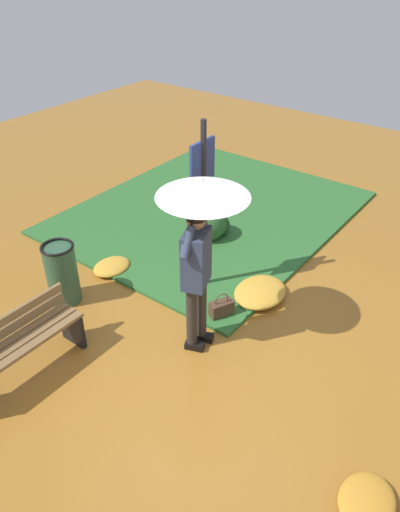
# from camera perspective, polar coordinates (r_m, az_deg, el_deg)

# --- Properties ---
(ground_plane) EXTENTS (18.00, 18.00, 0.00)m
(ground_plane) POSITION_cam_1_polar(r_m,az_deg,el_deg) (5.72, -0.52, -11.28)
(ground_plane) COLOR #9E6623
(grass_verge) EXTENTS (4.80, 4.00, 0.05)m
(grass_verge) POSITION_cam_1_polar(r_m,az_deg,el_deg) (8.46, 1.28, 5.15)
(grass_verge) COLOR #2D662D
(grass_verge) RESTS_ON ground_plane
(person_with_umbrella) EXTENTS (0.96, 0.96, 2.04)m
(person_with_umbrella) POSITION_cam_1_polar(r_m,az_deg,el_deg) (4.99, 0.00, 3.68)
(person_with_umbrella) COLOR #2D2823
(person_with_umbrella) RESTS_ON ground_plane
(info_sign_post) EXTENTS (0.44, 0.07, 2.30)m
(info_sign_post) POSITION_cam_1_polar(r_m,az_deg,el_deg) (5.96, 0.31, 7.76)
(info_sign_post) COLOR black
(info_sign_post) RESTS_ON ground_plane
(handbag) EXTENTS (0.33, 0.25, 0.37)m
(handbag) POSITION_cam_1_polar(r_m,az_deg,el_deg) (6.12, 2.49, -6.21)
(handbag) COLOR #4C3323
(handbag) RESTS_ON ground_plane
(park_bench) EXTENTS (1.40, 0.37, 0.75)m
(park_bench) POSITION_cam_1_polar(r_m,az_deg,el_deg) (5.57, -20.14, -9.71)
(park_bench) COLOR black
(park_bench) RESTS_ON ground_plane
(trash_bin) EXTENTS (0.42, 0.42, 0.83)m
(trash_bin) POSITION_cam_1_polar(r_m,az_deg,el_deg) (6.46, -15.73, -1.94)
(trash_bin) COLOR #2D5138
(trash_bin) RESTS_ON ground_plane
(shrub_cluster) EXTENTS (0.66, 0.60, 0.54)m
(shrub_cluster) POSITION_cam_1_polar(r_m,az_deg,el_deg) (7.63, 1.09, 3.75)
(shrub_cluster) COLOR #285628
(shrub_cluster) RESTS_ON ground_plane
(leaf_pile_near_person) EXTENTS (0.56, 0.45, 0.12)m
(leaf_pile_near_person) POSITION_cam_1_polar(r_m,az_deg,el_deg) (7.09, -10.21, -1.22)
(leaf_pile_near_person) COLOR gold
(leaf_pile_near_person) RESTS_ON ground_plane
(leaf_pile_by_bench) EXTENTS (0.79, 0.63, 0.17)m
(leaf_pile_by_bench) POSITION_cam_1_polar(r_m,az_deg,el_deg) (6.50, 6.98, -4.17)
(leaf_pile_by_bench) COLOR gold
(leaf_pile_by_bench) RESTS_ON ground_plane
(leaf_pile_far_path) EXTENTS (0.57, 0.46, 0.13)m
(leaf_pile_far_path) POSITION_cam_1_polar(r_m,az_deg,el_deg) (4.78, 18.78, -25.32)
(leaf_pile_far_path) COLOR #C68428
(leaf_pile_far_path) RESTS_ON ground_plane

